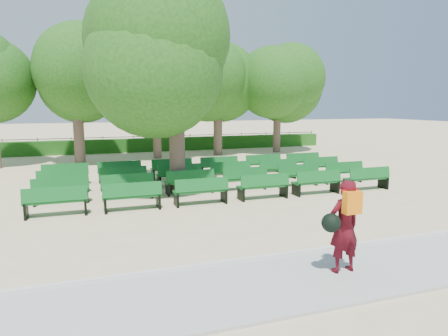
# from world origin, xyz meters

# --- Properties ---
(ground) EXTENTS (120.00, 120.00, 0.00)m
(ground) POSITION_xyz_m (0.00, 0.00, 0.00)
(ground) COLOR beige
(paving) EXTENTS (30.00, 2.20, 0.06)m
(paving) POSITION_xyz_m (0.00, -7.40, 0.03)
(paving) COLOR #ACADA8
(paving) RESTS_ON ground
(curb) EXTENTS (30.00, 0.12, 0.10)m
(curb) POSITION_xyz_m (0.00, -6.25, 0.05)
(curb) COLOR silver
(curb) RESTS_ON ground
(hedge) EXTENTS (26.00, 0.70, 0.90)m
(hedge) POSITION_xyz_m (0.00, 14.00, 0.45)
(hedge) COLOR #1E5816
(hedge) RESTS_ON ground
(fence) EXTENTS (26.00, 0.10, 1.02)m
(fence) POSITION_xyz_m (0.00, 14.40, 0.00)
(fence) COLOR black
(fence) RESTS_ON ground
(tree_line) EXTENTS (21.80, 6.80, 7.04)m
(tree_line) POSITION_xyz_m (0.00, 10.00, 0.00)
(tree_line) COLOR #245C18
(tree_line) RESTS_ON ground
(bench_array) EXTENTS (1.77, 0.60, 1.11)m
(bench_array) POSITION_xyz_m (0.45, 1.13, 0.09)
(bench_array) COLOR #105D1F
(bench_array) RESTS_ON ground
(tree_among) EXTENTS (5.01, 5.01, 7.05)m
(tree_among) POSITION_xyz_m (-0.98, 0.61, 4.77)
(tree_among) COLOR brown
(tree_among) RESTS_ON ground
(person) EXTENTS (0.84, 0.51, 1.78)m
(person) POSITION_xyz_m (0.40, -7.38, 0.98)
(person) COLOR #450912
(person) RESTS_ON ground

